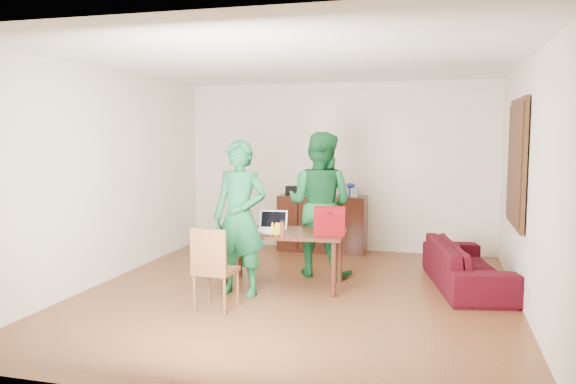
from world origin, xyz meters
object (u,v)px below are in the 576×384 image
(bottle, at_px, (282,228))
(red_bag, at_px, (330,224))
(chair, at_px, (216,285))
(sofa, at_px, (466,265))
(laptop, at_px, (271,228))
(person_far, at_px, (320,204))
(person_near, at_px, (240,218))
(table, at_px, (284,238))

(bottle, bearing_deg, red_bag, 24.62)
(chair, xyz_separation_m, sofa, (2.65, 1.62, 0.01))
(laptop, bearing_deg, person_far, 51.70)
(red_bag, bearing_deg, sofa, 14.72)
(sofa, bearing_deg, person_near, 100.05)
(chair, height_order, person_far, person_far)
(table, height_order, chair, chair)
(person_near, bearing_deg, bottle, 22.42)
(laptop, xyz_separation_m, bottle, (0.22, -0.27, 0.05))
(chair, distance_m, laptop, 1.16)
(table, distance_m, red_bag, 0.64)
(laptop, bearing_deg, chair, -114.65)
(table, bearing_deg, sofa, 10.30)
(red_bag, height_order, sofa, red_bag)
(table, relative_size, sofa, 0.81)
(person_far, height_order, red_bag, person_far)
(person_far, bearing_deg, table, 77.25)
(chair, height_order, red_bag, red_bag)
(chair, height_order, sofa, chair)
(person_far, xyz_separation_m, red_bag, (0.29, -0.77, -0.13))
(chair, xyz_separation_m, person_far, (0.78, 1.74, 0.69))
(red_bag, bearing_deg, person_near, -167.00)
(chair, xyz_separation_m, laptop, (0.33, 1.01, 0.48))
(table, height_order, bottle, bottle)
(chair, relative_size, sofa, 0.47)
(person_near, xyz_separation_m, laptop, (0.26, 0.41, -0.17))
(chair, height_order, laptop, laptop)
(person_far, bearing_deg, laptop, 69.87)
(person_far, height_order, laptop, person_far)
(person_far, bearing_deg, chair, 77.41)
(table, distance_m, person_near, 0.68)
(sofa, bearing_deg, bottle, 101.34)
(person_near, height_order, red_bag, person_near)
(chair, bearing_deg, red_bag, 46.20)
(person_near, height_order, person_far, person_far)
(laptop, bearing_deg, red_bag, -9.58)
(red_bag, xyz_separation_m, sofa, (1.59, 0.65, -0.55))
(table, xyz_separation_m, person_near, (-0.40, -0.46, 0.30))
(laptop, bearing_deg, sofa, 7.99)
(table, distance_m, sofa, 2.28)
(person_near, distance_m, bottle, 0.51)
(chair, xyz_separation_m, person_near, (0.07, 0.60, 0.65))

